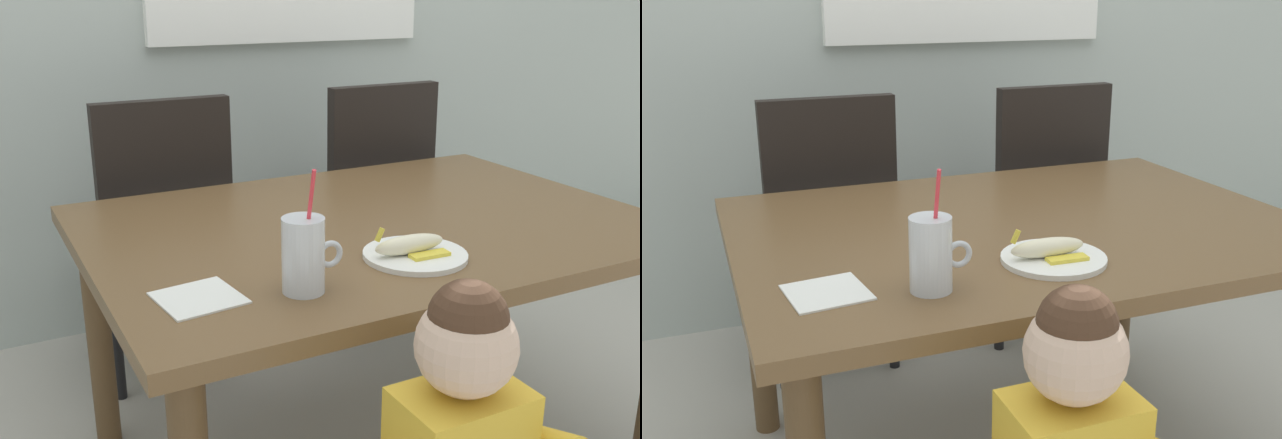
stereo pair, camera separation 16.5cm
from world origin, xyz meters
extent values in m
cube|color=brown|center=(0.00, 0.00, 0.69)|extent=(1.41, 1.01, 0.04)
cylinder|color=brown|center=(-0.62, 0.43, 0.34)|extent=(0.07, 0.07, 0.67)
cylinder|color=brown|center=(0.62, 0.43, 0.34)|extent=(0.07, 0.07, 0.67)
cube|color=black|center=(-0.35, 0.83, 0.45)|extent=(0.44, 0.44, 0.06)
cube|color=black|center=(-0.35, 0.63, 0.72)|extent=(0.42, 0.05, 0.48)
cylinder|color=black|center=(-0.16, 1.02, 0.21)|extent=(0.04, 0.04, 0.42)
cylinder|color=black|center=(-0.54, 1.02, 0.21)|extent=(0.04, 0.04, 0.42)
cylinder|color=black|center=(-0.16, 0.64, 0.21)|extent=(0.04, 0.04, 0.42)
cylinder|color=black|center=(-0.54, 0.64, 0.21)|extent=(0.04, 0.04, 0.42)
cube|color=black|center=(0.43, 0.82, 0.45)|extent=(0.44, 0.44, 0.06)
cube|color=black|center=(0.43, 0.62, 0.72)|extent=(0.42, 0.05, 0.48)
cylinder|color=black|center=(0.62, 1.01, 0.21)|extent=(0.04, 0.04, 0.42)
cylinder|color=black|center=(0.24, 1.01, 0.21)|extent=(0.04, 0.04, 0.42)
cylinder|color=black|center=(0.62, 0.63, 0.21)|extent=(0.04, 0.04, 0.42)
cylinder|color=black|center=(0.24, 0.63, 0.21)|extent=(0.04, 0.04, 0.42)
sphere|color=beige|center=(-0.23, -0.67, 0.72)|extent=(0.17, 0.17, 0.17)
sphere|color=#472D1E|center=(-0.23, -0.67, 0.77)|extent=(0.13, 0.13, 0.13)
cylinder|color=silver|center=(-0.35, -0.33, 0.79)|extent=(0.08, 0.08, 0.15)
cylinder|color=beige|center=(-0.35, -0.33, 0.76)|extent=(0.07, 0.07, 0.08)
torus|color=silver|center=(-0.29, -0.33, 0.78)|extent=(0.06, 0.01, 0.06)
cylinder|color=#E5333F|center=(-0.34, -0.33, 0.85)|extent=(0.01, 0.06, 0.22)
cylinder|color=white|center=(-0.05, -0.27, 0.72)|extent=(0.23, 0.23, 0.01)
ellipsoid|color=#F4EAC6|center=(-0.07, -0.27, 0.75)|extent=(0.17, 0.05, 0.04)
cube|color=yellow|center=(-0.04, -0.31, 0.73)|extent=(0.09, 0.04, 0.01)
cube|color=yellow|center=(-0.04, -0.24, 0.73)|extent=(0.09, 0.04, 0.01)
cylinder|color=yellow|center=(-0.14, -0.27, 0.78)|extent=(0.02, 0.01, 0.03)
cube|color=white|center=(-0.54, -0.27, 0.71)|extent=(0.17, 0.17, 0.00)
camera|label=1|loc=(-0.92, -1.50, 1.28)|focal=40.64mm
camera|label=2|loc=(-0.77, -1.56, 1.28)|focal=40.64mm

